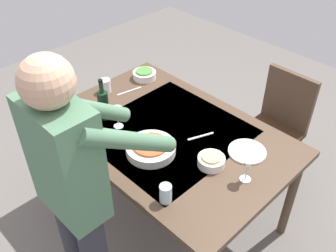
% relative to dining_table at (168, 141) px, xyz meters
% --- Properties ---
extents(ground_plane, '(6.00, 6.00, 0.00)m').
position_rel_dining_table_xyz_m(ground_plane, '(0.00, 0.00, -0.71)').
color(ground_plane, '#66605B').
extents(dining_table, '(1.56, 1.05, 0.78)m').
position_rel_dining_table_xyz_m(dining_table, '(0.00, 0.00, 0.00)').
color(dining_table, '#4C3828').
rests_on(dining_table, ground_plane).
extents(chair_near, '(0.40, 0.40, 0.91)m').
position_rel_dining_table_xyz_m(chair_near, '(-0.29, -0.91, -0.18)').
color(chair_near, '#352114').
rests_on(chair_near, ground_plane).
extents(person_server, '(0.42, 0.61, 1.69)m').
position_rel_dining_table_xyz_m(person_server, '(-0.17, 0.79, 0.26)').
color(person_server, '#2D2D38').
rests_on(person_server, ground_plane).
extents(wine_bottle, '(0.07, 0.07, 0.30)m').
position_rel_dining_table_xyz_m(wine_bottle, '(0.41, 0.19, 0.18)').
color(wine_bottle, black).
rests_on(wine_bottle, dining_table).
extents(wine_glass_left, '(0.07, 0.07, 0.15)m').
position_rel_dining_table_xyz_m(wine_glass_left, '(-0.60, -0.01, 0.18)').
color(wine_glass_left, white).
rests_on(wine_glass_left, dining_table).
extents(wine_glass_right, '(0.07, 0.07, 0.15)m').
position_rel_dining_table_xyz_m(wine_glass_right, '(0.27, 0.19, 0.18)').
color(wine_glass_right, white).
rests_on(wine_glass_right, dining_table).
extents(water_cup_near_left, '(0.08, 0.08, 0.10)m').
position_rel_dining_table_xyz_m(water_cup_near_left, '(0.66, -0.01, 0.12)').
color(water_cup_near_left, silver).
rests_on(water_cup_near_left, dining_table).
extents(water_cup_near_right, '(0.07, 0.07, 0.11)m').
position_rel_dining_table_xyz_m(water_cup_near_right, '(-0.40, 0.41, 0.13)').
color(water_cup_near_right, silver).
rests_on(water_cup_near_right, dining_table).
extents(water_cup_far_left, '(0.06, 0.06, 0.10)m').
position_rel_dining_table_xyz_m(water_cup_far_left, '(0.32, 0.38, 0.12)').
color(water_cup_far_left, silver).
rests_on(water_cup_far_left, dining_table).
extents(serving_bowl_pasta, '(0.30, 0.30, 0.07)m').
position_rel_dining_table_xyz_m(serving_bowl_pasta, '(-0.06, 0.21, 0.10)').
color(serving_bowl_pasta, white).
rests_on(serving_bowl_pasta, dining_table).
extents(side_bowl_salad, '(0.18, 0.18, 0.07)m').
position_rel_dining_table_xyz_m(side_bowl_salad, '(0.61, -0.34, 0.10)').
color(side_bowl_salad, white).
rests_on(side_bowl_salad, dining_table).
extents(side_bowl_bread, '(0.16, 0.16, 0.07)m').
position_rel_dining_table_xyz_m(side_bowl_bread, '(-0.39, 0.03, 0.10)').
color(side_bowl_bread, white).
rests_on(side_bowl_bread, dining_table).
extents(dinner_plate_near, '(0.23, 0.23, 0.01)m').
position_rel_dining_table_xyz_m(dinner_plate_near, '(-0.47, -0.20, 0.08)').
color(dinner_plate_near, white).
rests_on(dinner_plate_near, dining_table).
extents(table_knife, '(0.05, 0.20, 0.00)m').
position_rel_dining_table_xyz_m(table_knife, '(0.54, -0.13, 0.07)').
color(table_knife, silver).
rests_on(table_knife, dining_table).
extents(table_fork, '(0.08, 0.17, 0.00)m').
position_rel_dining_table_xyz_m(table_fork, '(-0.18, -0.12, 0.07)').
color(table_fork, silver).
rests_on(table_fork, dining_table).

